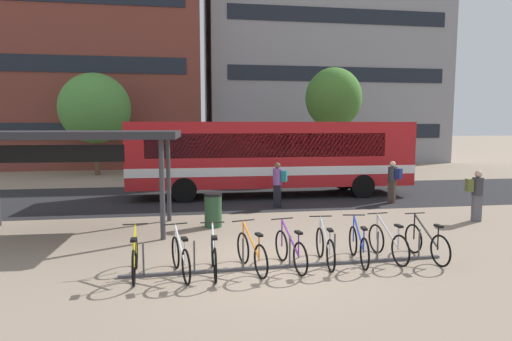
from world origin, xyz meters
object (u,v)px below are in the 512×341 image
object	(u,v)px
parked_bicycle_white_2	(214,256)
parked_bicycle_silver_5	(325,247)
parked_bicycle_black_8	(426,243)
street_tree_1	(333,98)
parked_bicycle_white_1	(181,258)
parked_bicycle_blue_6	(359,246)
parked_bicycle_orange_3	(252,253)
parked_bicycle_silver_7	(388,243)
parked_bicycle_purple_4	(290,251)
commuter_navy_pack_2	(393,179)
parked_bicycle_yellow_0	(135,258)
trash_bin	(213,210)
street_tree_0	(95,109)
transit_shelter	(71,138)
commuter_teal_pack_1	(278,182)
commuter_olive_pack_0	(476,192)
city_bus	(272,155)

from	to	relation	value
parked_bicycle_white_2	parked_bicycle_silver_5	xyz separation A→B (m)	(2.47, 0.24, 0.00)
parked_bicycle_black_8	street_tree_1	distance (m)	16.27
parked_bicycle_white_1	parked_bicycle_black_8	world-z (taller)	same
parked_bicycle_white_1	parked_bicycle_blue_6	world-z (taller)	same
parked_bicycle_orange_3	parked_bicycle_silver_7	size ratio (longest dim) A/B	0.98
parked_bicycle_purple_4	street_tree_1	xyz separation A→B (m)	(6.28, 15.49, 4.23)
commuter_navy_pack_2	parked_bicycle_yellow_0	bearing A→B (deg)	88.86
parked_bicycle_silver_7	trash_bin	size ratio (longest dim) A/B	1.67
parked_bicycle_blue_6	street_tree_0	bearing A→B (deg)	34.86
parked_bicycle_silver_5	trash_bin	xyz separation A→B (m)	(-2.25, 3.90, 0.13)
parked_bicycle_silver_5	parked_bicycle_silver_7	bearing A→B (deg)	-81.39
parked_bicycle_white_2	transit_shelter	bearing A→B (deg)	42.97
transit_shelter	parked_bicycle_white_2	bearing A→B (deg)	-45.84
parked_bicycle_silver_5	commuter_teal_pack_1	world-z (taller)	commuter_teal_pack_1
parked_bicycle_orange_3	commuter_olive_pack_0	size ratio (longest dim) A/B	1.03
parked_bicycle_white_2	trash_bin	world-z (taller)	trash_bin
parked_bicycle_silver_7	city_bus	bearing A→B (deg)	0.20
parked_bicycle_white_2	commuter_teal_pack_1	distance (m)	7.40
parked_bicycle_white_2	street_tree_0	size ratio (longest dim) A/B	0.28
parked_bicycle_white_1	street_tree_0	size ratio (longest dim) A/B	0.27
parked_bicycle_silver_5	parked_bicycle_black_8	size ratio (longest dim) A/B	1.00
parked_bicycle_yellow_0	transit_shelter	world-z (taller)	transit_shelter
parked_bicycle_white_1	transit_shelter	distance (m)	5.61
parked_bicycle_white_1	parked_bicycle_purple_4	size ratio (longest dim) A/B	0.99
parked_bicycle_white_2	street_tree_1	size ratio (longest dim) A/B	0.27
parked_bicycle_silver_5	parked_bicycle_blue_6	world-z (taller)	same
commuter_olive_pack_0	parked_bicycle_white_1	bearing A→B (deg)	-144.11
commuter_olive_pack_0	parked_bicycle_purple_4	bearing A→B (deg)	-138.80
commuter_navy_pack_2	street_tree_0	bearing A→B (deg)	10.65
trash_bin	commuter_navy_pack_2	bearing A→B (deg)	21.54
commuter_teal_pack_1	city_bus	bearing A→B (deg)	-71.61
parked_bicycle_yellow_0	parked_bicycle_white_2	distance (m)	1.60
city_bus	parked_bicycle_white_2	bearing A→B (deg)	-107.38
transit_shelter	commuter_olive_pack_0	bearing A→B (deg)	-0.50
parked_bicycle_black_8	parked_bicycle_silver_7	bearing A→B (deg)	77.38
trash_bin	street_tree_1	bearing A→B (deg)	56.10
parked_bicycle_orange_3	street_tree_0	size ratio (longest dim) A/B	0.27
parked_bicycle_black_8	street_tree_0	distance (m)	21.76
parked_bicycle_white_2	parked_bicycle_silver_7	distance (m)	4.01
parked_bicycle_blue_6	street_tree_1	size ratio (longest dim) A/B	0.27
city_bus	street_tree_1	world-z (taller)	street_tree_1
parked_bicycle_silver_5	commuter_olive_pack_0	distance (m)	7.01
parked_bicycle_black_8	commuter_navy_pack_2	xyz separation A→B (m)	(2.58, 6.78, 0.58)
parked_bicycle_silver_5	trash_bin	size ratio (longest dim) A/B	1.67
city_bus	trash_bin	xyz separation A→B (m)	(-2.89, -5.40, -1.26)
commuter_olive_pack_0	trash_bin	size ratio (longest dim) A/B	1.58
parked_bicycle_white_1	street_tree_1	distance (m)	18.34
commuter_olive_pack_0	parked_bicycle_white_2	bearing A→B (deg)	-142.65
parked_bicycle_yellow_0	street_tree_1	size ratio (longest dim) A/B	0.27
commuter_teal_pack_1	transit_shelter	bearing A→B (deg)	47.76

